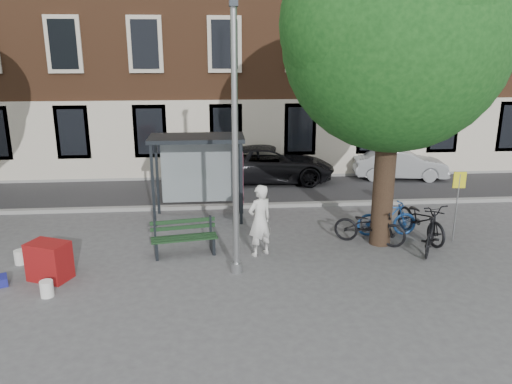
{
  "coord_description": "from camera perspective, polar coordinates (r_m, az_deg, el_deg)",
  "views": [
    {
      "loc": [
        -0.44,
        -10.95,
        5.17
      ],
      "look_at": [
        0.64,
        2.02,
        1.4
      ],
      "focal_mm": 35.0,
      "sensor_mm": 36.0,
      "label": 1
    }
  ],
  "objects": [
    {
      "name": "road",
      "position": [
        18.69,
        -3.2,
        0.07
      ],
      "size": [
        40.0,
        4.0,
        0.01
      ],
      "primitive_type": "cube",
      "color": "#28282B",
      "rests_on": "ground"
    },
    {
      "name": "ground",
      "position": [
        12.12,
        -2.24,
        -9.11
      ],
      "size": [
        90.0,
        90.0,
        0.0
      ],
      "primitive_type": "plane",
      "color": "#4C4C4F",
      "rests_on": "ground"
    },
    {
      "name": "curb_far",
      "position": [
        20.6,
        -3.36,
        1.75
      ],
      "size": [
        40.0,
        0.25,
        0.12
      ],
      "primitive_type": "cube",
      "color": "gray",
      "rests_on": "ground"
    },
    {
      "name": "car_dark",
      "position": [
        19.97,
        1.56,
        3.25
      ],
      "size": [
        5.22,
        2.56,
        1.43
      ],
      "primitive_type": "imported",
      "rotation": [
        0.0,
        0.0,
        1.53
      ],
      "color": "black",
      "rests_on": "ground"
    },
    {
      "name": "bus_shelter",
      "position": [
        15.41,
        -5.27,
        3.89
      ],
      "size": [
        2.85,
        1.45,
        2.62
      ],
      "color": "#1E2328",
      "rests_on": "ground"
    },
    {
      "name": "tree_right",
      "position": [
        13.12,
        15.85,
        17.52
      ],
      "size": [
        5.76,
        5.6,
        8.2
      ],
      "color": "black",
      "rests_on": "ground"
    },
    {
      "name": "building_row",
      "position": [
        24.03,
        -3.92,
        20.47
      ],
      "size": [
        30.0,
        8.0,
        14.0
      ],
      "primitive_type": "cube",
      "color": "brown",
      "rests_on": "ground"
    },
    {
      "name": "bike_c",
      "position": [
        14.69,
        18.33,
        -3.0
      ],
      "size": [
        1.22,
        2.24,
        1.12
      ],
      "primitive_type": "imported",
      "rotation": [
        0.0,
        0.0,
        0.24
      ],
      "color": "black",
      "rests_on": "ground"
    },
    {
      "name": "bike_b",
      "position": [
        14.65,
        14.72,
        -2.93
      ],
      "size": [
        1.72,
        0.5,
        1.03
      ],
      "primitive_type": "imported",
      "rotation": [
        0.0,
        0.0,
        1.56
      ],
      "color": "navy",
      "rests_on": "ground"
    },
    {
      "name": "notice_sign",
      "position": [
        14.55,
        22.11,
        0.11
      ],
      "size": [
        0.34,
        0.06,
        1.98
      ],
      "rotation": [
        0.0,
        0.0,
        -0.08
      ],
      "color": "#9EA0A3",
      "rests_on": "ground"
    },
    {
      "name": "bucket_b",
      "position": [
        11.83,
        -22.8,
        -10.16
      ],
      "size": [
        0.29,
        0.29,
        0.36
      ],
      "primitive_type": "cylinder",
      "rotation": [
        0.0,
        0.0,
        -0.05
      ],
      "color": "white",
      "rests_on": "ground"
    },
    {
      "name": "bench",
      "position": [
        13.11,
        -8.21,
        -5.35
      ],
      "size": [
        1.76,
        0.81,
        0.87
      ],
      "rotation": [
        0.0,
        0.0,
        0.16
      ],
      "color": "#1E2328",
      "rests_on": "ground"
    },
    {
      "name": "bucket_a",
      "position": [
        13.77,
        -25.35,
        -6.74
      ],
      "size": [
        0.36,
        0.36,
        0.36
      ],
      "primitive_type": "cylinder",
      "rotation": [
        0.0,
        0.0,
        -0.33
      ],
      "color": "white",
      "rests_on": "ground"
    },
    {
      "name": "painter",
      "position": [
        12.72,
        0.45,
        -3.26
      ],
      "size": [
        0.82,
        0.73,
        1.88
      ],
      "primitive_type": "imported",
      "rotation": [
        0.0,
        0.0,
        3.66
      ],
      "color": "white",
      "rests_on": "ground"
    },
    {
      "name": "lamppost",
      "position": [
        11.22,
        -2.39,
        3.86
      ],
      "size": [
        0.28,
        0.35,
        6.11
      ],
      "color": "#9EA0A3",
      "rests_on": "ground"
    },
    {
      "name": "bike_d",
      "position": [
        13.84,
        19.39,
        -4.4
      ],
      "size": [
        1.32,
        1.77,
        1.06
      ],
      "primitive_type": "imported",
      "rotation": [
        0.0,
        0.0,
        2.61
      ],
      "color": "black",
      "rests_on": "ground"
    },
    {
      "name": "curb_near",
      "position": [
        16.76,
        -3.01,
        -1.63
      ],
      "size": [
        40.0,
        0.25,
        0.12
      ],
      "primitive_type": "cube",
      "color": "gray",
      "rests_on": "ground"
    },
    {
      "name": "red_stand",
      "position": [
        12.53,
        -22.57,
        -7.29
      ],
      "size": [
        1.07,
        0.91,
        0.9
      ],
      "primitive_type": "cube",
      "rotation": [
        0.0,
        0.0,
        -0.41
      ],
      "color": "maroon",
      "rests_on": "ground"
    },
    {
      "name": "bike_a",
      "position": [
        13.93,
        12.87,
        -3.82
      ],
      "size": [
        2.04,
        1.49,
        1.02
      ],
      "primitive_type": "imported",
      "rotation": [
        0.0,
        0.0,
        1.1
      ],
      "color": "black",
      "rests_on": "ground"
    },
    {
      "name": "car_silver",
      "position": [
        21.2,
        16.11,
        3.1
      ],
      "size": [
        3.88,
        1.79,
        1.23
      ],
      "primitive_type": "imported",
      "rotation": [
        0.0,
        0.0,
        1.44
      ],
      "color": "#9DA0A4",
      "rests_on": "ground"
    }
  ]
}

